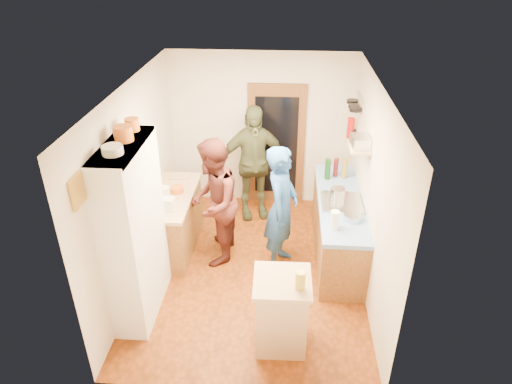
# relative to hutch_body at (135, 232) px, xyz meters

# --- Properties ---
(floor) EXTENTS (3.00, 4.00, 0.02)m
(floor) POSITION_rel_hutch_body_xyz_m (1.30, 0.80, -1.11)
(floor) COLOR #86390E
(floor) RESTS_ON ground
(ceiling) EXTENTS (3.00, 4.00, 0.02)m
(ceiling) POSITION_rel_hutch_body_xyz_m (1.30, 0.80, 1.51)
(ceiling) COLOR silver
(ceiling) RESTS_ON ground
(wall_back) EXTENTS (3.00, 0.02, 2.60)m
(wall_back) POSITION_rel_hutch_body_xyz_m (1.30, 2.81, 0.20)
(wall_back) COLOR beige
(wall_back) RESTS_ON ground
(wall_front) EXTENTS (3.00, 0.02, 2.60)m
(wall_front) POSITION_rel_hutch_body_xyz_m (1.30, -1.21, 0.20)
(wall_front) COLOR beige
(wall_front) RESTS_ON ground
(wall_left) EXTENTS (0.02, 4.00, 2.60)m
(wall_left) POSITION_rel_hutch_body_xyz_m (-0.21, 0.80, 0.20)
(wall_left) COLOR beige
(wall_left) RESTS_ON ground
(wall_right) EXTENTS (0.02, 4.00, 2.60)m
(wall_right) POSITION_rel_hutch_body_xyz_m (2.81, 0.80, 0.20)
(wall_right) COLOR beige
(wall_right) RESTS_ON ground
(door_frame) EXTENTS (0.95, 0.06, 2.10)m
(door_frame) POSITION_rel_hutch_body_xyz_m (1.55, 2.77, -0.05)
(door_frame) COLOR brown
(door_frame) RESTS_ON ground
(door_glass) EXTENTS (0.70, 0.02, 1.70)m
(door_glass) POSITION_rel_hutch_body_xyz_m (1.55, 2.74, -0.05)
(door_glass) COLOR black
(door_glass) RESTS_ON door_frame
(hutch_body) EXTENTS (0.40, 1.20, 2.20)m
(hutch_body) POSITION_rel_hutch_body_xyz_m (0.00, 0.00, 0.00)
(hutch_body) COLOR white
(hutch_body) RESTS_ON ground
(hutch_top_shelf) EXTENTS (0.40, 1.14, 0.04)m
(hutch_top_shelf) POSITION_rel_hutch_body_xyz_m (0.00, 0.00, 1.08)
(hutch_top_shelf) COLOR white
(hutch_top_shelf) RESTS_ON hutch_body
(plate_stack) EXTENTS (0.21, 0.21, 0.09)m
(plate_stack) POSITION_rel_hutch_body_xyz_m (0.00, -0.24, 1.14)
(plate_stack) COLOR white
(plate_stack) RESTS_ON hutch_top_shelf
(orange_pot_a) EXTENTS (0.20, 0.20, 0.16)m
(orange_pot_a) POSITION_rel_hutch_body_xyz_m (0.00, 0.10, 1.18)
(orange_pot_a) COLOR orange
(orange_pot_a) RESTS_ON hutch_top_shelf
(orange_pot_b) EXTENTS (0.16, 0.16, 0.14)m
(orange_pot_b) POSITION_rel_hutch_body_xyz_m (0.00, 0.40, 1.17)
(orange_pot_b) COLOR orange
(orange_pot_b) RESTS_ON hutch_top_shelf
(left_counter_base) EXTENTS (0.60, 1.40, 0.85)m
(left_counter_base) POSITION_rel_hutch_body_xyz_m (0.10, 1.25, -0.68)
(left_counter_base) COLOR olive
(left_counter_base) RESTS_ON ground
(left_counter_top) EXTENTS (0.64, 1.44, 0.05)m
(left_counter_top) POSITION_rel_hutch_body_xyz_m (0.10, 1.25, -0.23)
(left_counter_top) COLOR #D3AF82
(left_counter_top) RESTS_ON left_counter_base
(toaster) EXTENTS (0.23, 0.15, 0.17)m
(toaster) POSITION_rel_hutch_body_xyz_m (0.15, 0.85, -0.11)
(toaster) COLOR white
(toaster) RESTS_ON left_counter_top
(kettle) EXTENTS (0.18, 0.18, 0.17)m
(kettle) POSITION_rel_hutch_body_xyz_m (0.05, 1.14, -0.11)
(kettle) COLOR white
(kettle) RESTS_ON left_counter_top
(orange_bowl) EXTENTS (0.20, 0.20, 0.09)m
(orange_bowl) POSITION_rel_hutch_body_xyz_m (0.18, 1.33, -0.16)
(orange_bowl) COLOR orange
(orange_bowl) RESTS_ON left_counter_top
(chopping_board) EXTENTS (0.32, 0.25, 0.02)m
(chopping_board) POSITION_rel_hutch_body_xyz_m (0.12, 1.81, -0.19)
(chopping_board) COLOR #D3AF82
(chopping_board) RESTS_ON left_counter_top
(right_counter_base) EXTENTS (0.60, 2.20, 0.84)m
(right_counter_base) POSITION_rel_hutch_body_xyz_m (2.50, 1.30, -0.68)
(right_counter_base) COLOR olive
(right_counter_base) RESTS_ON ground
(right_counter_top) EXTENTS (0.62, 2.22, 0.06)m
(right_counter_top) POSITION_rel_hutch_body_xyz_m (2.50, 1.30, -0.23)
(right_counter_top) COLOR blue
(right_counter_top) RESTS_ON right_counter_base
(hob) EXTENTS (0.55, 0.58, 0.04)m
(hob) POSITION_rel_hutch_body_xyz_m (2.50, 1.18, -0.18)
(hob) COLOR silver
(hob) RESTS_ON right_counter_top
(pot_on_hob) EXTENTS (0.20, 0.20, 0.13)m
(pot_on_hob) POSITION_rel_hutch_body_xyz_m (2.45, 1.30, -0.09)
(pot_on_hob) COLOR silver
(pot_on_hob) RESTS_ON hob
(bottle_a) EXTENTS (0.10, 0.10, 0.32)m
(bottle_a) POSITION_rel_hutch_body_xyz_m (2.35, 1.91, -0.04)
(bottle_a) COLOR #143F14
(bottle_a) RESTS_ON right_counter_top
(bottle_b) EXTENTS (0.08, 0.08, 0.29)m
(bottle_b) POSITION_rel_hutch_body_xyz_m (2.48, 2.01, -0.06)
(bottle_b) COLOR #591419
(bottle_b) RESTS_ON right_counter_top
(bottle_c) EXTENTS (0.08, 0.08, 0.31)m
(bottle_c) POSITION_rel_hutch_body_xyz_m (2.61, 1.96, -0.04)
(bottle_c) COLOR olive
(bottle_c) RESTS_ON right_counter_top
(paper_towel) EXTENTS (0.12, 0.12, 0.25)m
(paper_towel) POSITION_rel_hutch_body_xyz_m (2.35, 0.55, -0.08)
(paper_towel) COLOR white
(paper_towel) RESTS_ON right_counter_top
(mixing_bowl) EXTENTS (0.26, 0.26, 0.09)m
(mixing_bowl) POSITION_rel_hutch_body_xyz_m (2.60, 0.76, -0.16)
(mixing_bowl) COLOR silver
(mixing_bowl) RESTS_ON right_counter_top
(island_base) EXTENTS (0.56, 0.56, 0.86)m
(island_base) POSITION_rel_hutch_body_xyz_m (1.73, -0.50, -0.67)
(island_base) COLOR #D3AF82
(island_base) RESTS_ON ground
(island_top) EXTENTS (0.63, 0.63, 0.05)m
(island_top) POSITION_rel_hutch_body_xyz_m (1.73, -0.50, -0.22)
(island_top) COLOR #D3AF82
(island_top) RESTS_ON island_base
(cutting_board) EXTENTS (0.36, 0.29, 0.02)m
(cutting_board) POSITION_rel_hutch_body_xyz_m (1.68, -0.45, -0.21)
(cutting_board) COLOR white
(cutting_board) RESTS_ON island_top
(oil_jar) EXTENTS (0.11, 0.11, 0.21)m
(oil_jar) POSITION_rel_hutch_body_xyz_m (1.91, -0.61, -0.08)
(oil_jar) COLOR #AD9E2D
(oil_jar) RESTS_ON island_top
(pan_rail) EXTENTS (0.02, 0.65, 0.02)m
(pan_rail) POSITION_rel_hutch_body_xyz_m (2.76, 2.33, 0.95)
(pan_rail) COLOR silver
(pan_rail) RESTS_ON wall_right
(pan_hang_a) EXTENTS (0.18, 0.18, 0.05)m
(pan_hang_a) POSITION_rel_hutch_body_xyz_m (2.70, 2.15, 0.82)
(pan_hang_a) COLOR black
(pan_hang_a) RESTS_ON pan_rail
(pan_hang_b) EXTENTS (0.16, 0.16, 0.05)m
(pan_hang_b) POSITION_rel_hutch_body_xyz_m (2.70, 2.35, 0.80)
(pan_hang_b) COLOR black
(pan_hang_b) RESTS_ON pan_rail
(pan_hang_c) EXTENTS (0.17, 0.17, 0.05)m
(pan_hang_c) POSITION_rel_hutch_body_xyz_m (2.70, 2.55, 0.81)
(pan_hang_c) COLOR black
(pan_hang_c) RESTS_ON pan_rail
(wall_shelf) EXTENTS (0.26, 0.42, 0.03)m
(wall_shelf) POSITION_rel_hutch_body_xyz_m (2.67, 1.25, 0.60)
(wall_shelf) COLOR #D3AF82
(wall_shelf) RESTS_ON wall_right
(radio) EXTENTS (0.24, 0.32, 0.15)m
(radio) POSITION_rel_hutch_body_xyz_m (2.67, 1.25, 0.69)
(radio) COLOR silver
(radio) RESTS_ON wall_shelf
(ext_bracket) EXTENTS (0.06, 0.10, 0.04)m
(ext_bracket) POSITION_rel_hutch_body_xyz_m (2.77, 2.50, 0.35)
(ext_bracket) COLOR black
(ext_bracket) RESTS_ON wall_right
(fire_extinguisher) EXTENTS (0.11, 0.11, 0.32)m
(fire_extinguisher) POSITION_rel_hutch_body_xyz_m (2.71, 2.50, 0.40)
(fire_extinguisher) COLOR red
(fire_extinguisher) RESTS_ON wall_right
(picture_frame) EXTENTS (0.03, 0.25, 0.30)m
(picture_frame) POSITION_rel_hutch_body_xyz_m (-0.18, -0.75, 0.95)
(picture_frame) COLOR gold
(picture_frame) RESTS_ON wall_left
(person_hob) EXTENTS (0.57, 0.74, 1.80)m
(person_hob) POSITION_rel_hutch_body_xyz_m (1.71, 0.96, -0.20)
(person_hob) COLOR #21498B
(person_hob) RESTS_ON ground
(person_left) EXTENTS (0.71, 0.90, 1.83)m
(person_left) POSITION_rel_hutch_body_xyz_m (0.78, 1.09, -0.18)
(person_left) COLOR #4B1E18
(person_left) RESTS_ON ground
(person_back) EXTENTS (1.20, 0.75, 1.91)m
(person_back) POSITION_rel_hutch_body_xyz_m (1.21, 2.27, -0.15)
(person_back) COLOR #3F4227
(person_back) RESTS_ON ground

